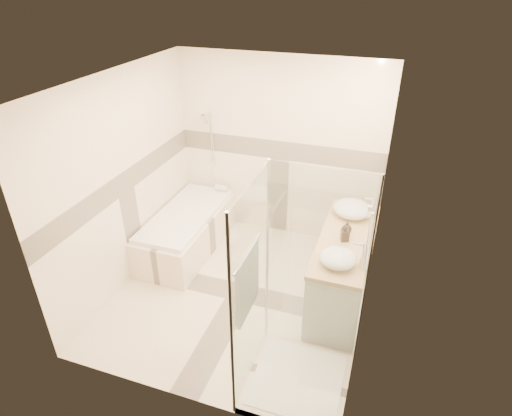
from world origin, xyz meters
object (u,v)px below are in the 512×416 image
(amenity_bottle_a, at_px, (345,233))
(amenity_bottle_b, at_px, (347,227))
(vanity, at_px, (343,268))
(vessel_sink_near, at_px, (352,209))
(shower_enclosure, at_px, (289,337))
(bathtub, at_px, (187,229))
(vessel_sink_far, at_px, (338,258))

(amenity_bottle_a, relative_size, amenity_bottle_b, 1.31)
(vanity, height_order, amenity_bottle_a, amenity_bottle_a)
(amenity_bottle_a, bearing_deg, vessel_sink_near, 90.00)
(vessel_sink_near, distance_m, amenity_bottle_b, 0.40)
(shower_enclosure, xyz_separation_m, amenity_bottle_b, (0.27, 1.35, 0.41))
(bathtub, height_order, vanity, vanity)
(bathtub, xyz_separation_m, amenity_bottle_a, (2.13, -0.42, 0.63))
(bathtub, xyz_separation_m, vessel_sink_far, (2.13, -0.86, 0.62))
(vanity, height_order, vessel_sink_far, vessel_sink_far)
(vanity, bearing_deg, bathtub, 170.75)
(amenity_bottle_a, bearing_deg, vanity, 74.52)
(shower_enclosure, height_order, vessel_sink_near, shower_enclosure)
(vanity, relative_size, vessel_sink_near, 3.66)
(vanity, distance_m, shower_enclosure, 1.31)
(shower_enclosure, bearing_deg, vanity, 77.03)
(vanity, distance_m, vessel_sink_near, 0.70)
(shower_enclosure, bearing_deg, vessel_sink_far, 70.17)
(vessel_sink_near, height_order, amenity_bottle_b, vessel_sink_near)
(bathtub, distance_m, shower_enclosure, 2.47)
(bathtub, relative_size, vessel_sink_far, 4.63)
(bathtub, height_order, vessel_sink_near, vessel_sink_near)
(vanity, relative_size, amenity_bottle_b, 11.60)
(shower_enclosure, height_order, amenity_bottle_a, shower_enclosure)
(shower_enclosure, distance_m, amenity_bottle_b, 1.44)
(shower_enclosure, relative_size, amenity_bottle_a, 11.15)
(bathtub, bearing_deg, amenity_bottle_a, -11.21)
(vessel_sink_near, xyz_separation_m, vessel_sink_far, (0.00, -1.00, -0.02))
(vessel_sink_far, height_order, amenity_bottle_b, vessel_sink_far)
(bathtub, height_order, shower_enclosure, shower_enclosure)
(bathtub, distance_m, vessel_sink_near, 2.23)
(vessel_sink_far, xyz_separation_m, amenity_bottle_a, (0.00, 0.44, 0.02))
(vanity, bearing_deg, vessel_sink_near, 92.37)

